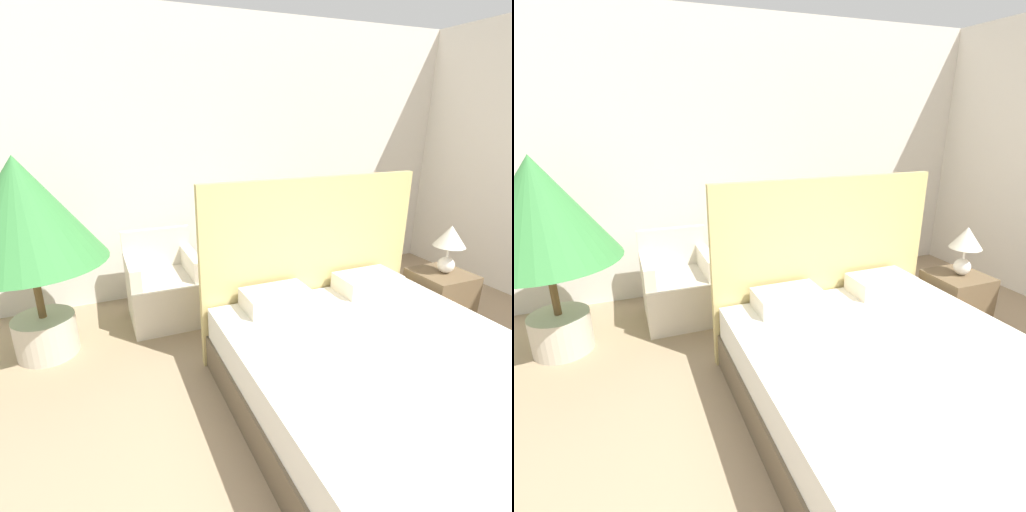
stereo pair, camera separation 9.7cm
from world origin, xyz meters
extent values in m
cube|color=silver|center=(0.00, 3.86, 1.45)|extent=(10.00, 0.06, 2.90)
cube|color=brown|center=(0.10, 1.20, 0.14)|extent=(1.86, 2.12, 0.27)
cube|color=white|center=(0.10, 1.20, 0.39)|extent=(1.83, 2.08, 0.25)
cube|color=tan|center=(0.10, 2.29, 0.73)|extent=(1.90, 0.06, 1.45)
cube|color=silver|center=(-0.32, 2.07, 0.59)|extent=(0.51, 0.31, 0.14)
cube|color=silver|center=(0.52, 2.07, 0.59)|extent=(0.51, 0.31, 0.14)
cube|color=beige|center=(-0.98, 3.19, 0.22)|extent=(0.67, 0.68, 0.45)
cube|color=beige|center=(-0.98, 3.50, 0.65)|extent=(0.66, 0.06, 0.40)
cube|color=beige|center=(-1.26, 3.19, 0.55)|extent=(0.10, 0.61, 0.20)
cube|color=beige|center=(-0.69, 3.19, 0.55)|extent=(0.10, 0.61, 0.20)
cube|color=beige|center=(-0.02, 3.19, 0.22)|extent=(0.67, 0.68, 0.45)
cube|color=beige|center=(-0.02, 3.50, 0.65)|extent=(0.66, 0.06, 0.40)
cube|color=beige|center=(-0.30, 3.19, 0.55)|extent=(0.10, 0.61, 0.20)
cube|color=beige|center=(0.26, 3.19, 0.55)|extent=(0.10, 0.61, 0.20)
cylinder|color=beige|center=(-2.01, 2.97, 0.17)|extent=(0.49, 0.49, 0.34)
cylinder|color=brown|center=(-2.01, 2.97, 0.58)|extent=(0.06, 0.06, 0.49)
cone|color=#387F3D|center=(-2.01, 2.97, 1.23)|extent=(1.16, 1.16, 0.82)
cube|color=brown|center=(1.34, 2.04, 0.28)|extent=(0.48, 0.47, 0.56)
sphere|color=white|center=(1.35, 2.03, 0.63)|extent=(0.15, 0.15, 0.15)
cylinder|color=white|center=(1.35, 2.03, 0.76)|extent=(0.02, 0.02, 0.10)
cone|color=beige|center=(1.35, 2.03, 0.90)|extent=(0.27, 0.27, 0.19)
cylinder|color=#B7AD93|center=(-0.50, 3.17, 0.26)|extent=(0.38, 0.38, 0.51)
camera|label=1|loc=(-1.52, -0.41, 1.90)|focal=28.00mm
camera|label=2|loc=(-1.43, -0.45, 1.90)|focal=28.00mm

